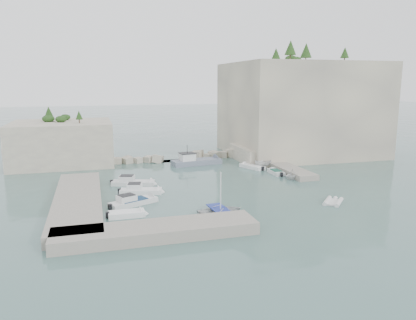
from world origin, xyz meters
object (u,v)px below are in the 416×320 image
object	(u,v)px
tender_east_b	(276,174)
work_boat	(197,164)
inflatable_dinghy	(333,203)
motorboat_a	(133,185)
tender_east_a	(293,179)
motorboat_b	(141,193)
rowboat	(221,214)
motorboat_e	(127,216)
motorboat_d	(133,205)
tender_east_d	(265,167)
tender_east_c	(252,168)

from	to	relation	value
tender_east_b	work_boat	bearing A→B (deg)	43.28
inflatable_dinghy	tender_east_b	bearing A→B (deg)	42.33
motorboat_a	tender_east_a	bearing A→B (deg)	9.38
tender_east_a	tender_east_b	size ratio (longest dim) A/B	0.76
motorboat_b	rowboat	size ratio (longest dim) A/B	1.16
motorboat_a	motorboat_e	size ratio (longest dim) A/B	1.54
motorboat_d	tender_east_d	bearing A→B (deg)	8.12
inflatable_dinghy	work_boat	distance (m)	27.25
motorboat_e	motorboat_d	bearing A→B (deg)	74.34
motorboat_b	tender_east_c	bearing A→B (deg)	40.45
motorboat_b	motorboat_e	xyz separation A→B (m)	(-2.45, -8.44, 0.00)
tender_east_b	motorboat_d	bearing A→B (deg)	113.62
inflatable_dinghy	motorboat_a	bearing A→B (deg)	98.11
tender_east_c	tender_east_d	size ratio (longest dim) A/B	1.12
tender_east_b	tender_east_d	size ratio (longest dim) A/B	0.92
rowboat	work_boat	world-z (taller)	work_boat
motorboat_e	tender_east_a	size ratio (longest dim) A/B	1.33
rowboat	tender_east_d	bearing A→B (deg)	-39.62
motorboat_b	tender_east_c	size ratio (longest dim) A/B	1.16
motorboat_b	tender_east_d	distance (m)	23.48
motorboat_d	rowboat	distance (m)	10.23
tender_east_b	motorboat_a	bearing A→B (deg)	91.78
motorboat_e	motorboat_d	size ratio (longest dim) A/B	0.66
motorboat_b	work_boat	distance (m)	18.92
inflatable_dinghy	tender_east_b	xyz separation A→B (m)	(0.20, 15.40, 0.00)
motorboat_b	motorboat_d	xyz separation A→B (m)	(-1.37, -4.53, 0.00)
work_boat	inflatable_dinghy	bearing A→B (deg)	-77.67
motorboat_b	tender_east_c	distance (m)	21.25
motorboat_d	work_boat	size ratio (longest dim) A/B	0.67
motorboat_e	tender_east_d	bearing A→B (deg)	38.06
rowboat	inflatable_dinghy	size ratio (longest dim) A/B	1.42
rowboat	tender_east_d	distance (m)	24.98
inflatable_dinghy	tender_east_c	xyz separation A→B (m)	(-1.69, 20.11, 0.00)
motorboat_a	tender_east_a	distance (m)	22.30
motorboat_b	motorboat_a	bearing A→B (deg)	108.92
tender_east_a	work_boat	world-z (taller)	work_boat
motorboat_a	rowboat	xyz separation A→B (m)	(7.50, -14.87, 0.00)
motorboat_d	rowboat	size ratio (longest dim) A/B	1.26
rowboat	tender_east_b	size ratio (longest dim) A/B	1.21
inflatable_dinghy	tender_east_d	size ratio (longest dim) A/B	0.79
tender_east_c	tender_east_d	world-z (taller)	tender_east_d
motorboat_e	tender_east_b	distance (m)	26.86
motorboat_b	tender_east_d	size ratio (longest dim) A/B	1.30
tender_east_a	work_boat	size ratio (longest dim) A/B	0.33
motorboat_a	tender_east_a	world-z (taller)	tender_east_a
motorboat_d	motorboat_b	bearing A→B (deg)	48.07
motorboat_e	motorboat_d	world-z (taller)	motorboat_d
motorboat_a	motorboat_d	size ratio (longest dim) A/B	1.02
tender_east_a	tender_east_b	world-z (taller)	tender_east_a
tender_east_b	motorboat_e	bearing A→B (deg)	120.34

